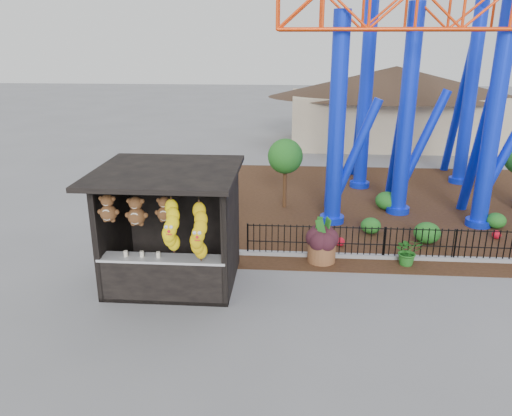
# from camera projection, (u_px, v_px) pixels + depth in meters

# --- Properties ---
(ground) EXTENTS (120.00, 120.00, 0.00)m
(ground) POSITION_uv_depth(u_px,v_px,m) (286.00, 307.00, 12.01)
(ground) COLOR slate
(ground) RESTS_ON ground
(mulch_bed) EXTENTS (18.00, 12.00, 0.02)m
(mulch_bed) POSITION_uv_depth(u_px,v_px,m) (393.00, 206.00, 19.27)
(mulch_bed) COLOR #331E11
(mulch_bed) RESTS_ON ground
(curb) EXTENTS (18.00, 0.18, 0.12)m
(curb) POSITION_uv_depth(u_px,v_px,m) (425.00, 258.00, 14.54)
(curb) COLOR gray
(curb) RESTS_ON ground
(prize_booth) EXTENTS (3.50, 3.40, 3.12)m
(prize_booth) POSITION_uv_depth(u_px,v_px,m) (170.00, 232.00, 12.60)
(prize_booth) COLOR black
(prize_booth) RESTS_ON ground
(picket_fence) EXTENTS (12.20, 0.06, 1.00)m
(picket_fence) POSITION_uv_depth(u_px,v_px,m) (459.00, 245.00, 14.33)
(picket_fence) COLOR black
(picket_fence) RESTS_ON ground
(roller_coaster) EXTENTS (11.00, 6.37, 10.82)m
(roller_coaster) POSITION_uv_depth(u_px,v_px,m) (441.00, 29.00, 17.33)
(roller_coaster) COLOR #0E2AEE
(roller_coaster) RESTS_ON ground
(terracotta_planter) EXTENTS (1.02, 1.02, 0.60)m
(terracotta_planter) POSITION_uv_depth(u_px,v_px,m) (322.00, 252.00, 14.39)
(terracotta_planter) COLOR brown
(terracotta_planter) RESTS_ON ground
(planter_foliage) EXTENTS (0.70, 0.70, 0.64)m
(planter_foliage) POSITION_uv_depth(u_px,v_px,m) (322.00, 232.00, 14.19)
(planter_foliage) COLOR black
(planter_foliage) RESTS_ON terracotta_planter
(potted_plant) EXTENTS (0.84, 0.75, 0.84)m
(potted_plant) POSITION_uv_depth(u_px,v_px,m) (408.00, 251.00, 14.14)
(potted_plant) COLOR #195619
(potted_plant) RESTS_ON ground
(landscaping) EXTENTS (7.46, 4.23, 0.68)m
(landscaping) POSITION_uv_depth(u_px,v_px,m) (426.00, 219.00, 16.92)
(landscaping) COLOR #1D5B1B
(landscaping) RESTS_ON mulch_bed
(pavilion) EXTENTS (15.00, 15.00, 4.80)m
(pavilion) POSITION_uv_depth(u_px,v_px,m) (394.00, 93.00, 29.47)
(pavilion) COLOR #BFAD8C
(pavilion) RESTS_ON ground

